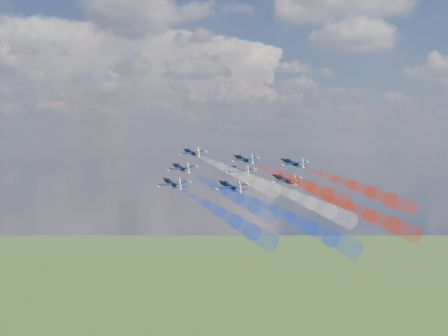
# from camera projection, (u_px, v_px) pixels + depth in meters

# --- Properties ---
(jet_lead) EXTENTS (12.79, 13.61, 5.50)m
(jet_lead) POSITION_uv_depth(u_px,v_px,m) (192.00, 153.00, 155.71)
(jet_lead) COLOR black
(trail_lead) EXTENTS (22.37, 31.48, 10.59)m
(trail_lead) POSITION_uv_depth(u_px,v_px,m) (233.00, 172.00, 137.05)
(trail_lead) COLOR white
(jet_inner_left) EXTENTS (12.79, 13.61, 5.50)m
(jet_inner_left) POSITION_uv_depth(u_px,v_px,m) (181.00, 168.00, 142.74)
(jet_inner_left) COLOR black
(trail_inner_left) EXTENTS (22.37, 31.48, 10.59)m
(trail_inner_left) POSITION_uv_depth(u_px,v_px,m) (225.00, 191.00, 124.08)
(trail_inner_left) COLOR blue
(jet_inner_right) EXTENTS (12.79, 13.61, 5.50)m
(jet_inner_right) POSITION_uv_depth(u_px,v_px,m) (244.00, 159.00, 150.08)
(jet_inner_right) COLOR black
(trail_inner_right) EXTENTS (22.37, 31.48, 10.59)m
(trail_inner_right) POSITION_uv_depth(u_px,v_px,m) (294.00, 180.00, 131.42)
(trail_inner_right) COLOR red
(jet_outer_left) EXTENTS (12.79, 13.61, 5.50)m
(jet_outer_left) POSITION_uv_depth(u_px,v_px,m) (172.00, 184.00, 129.69)
(jet_outer_left) COLOR black
(trail_outer_left) EXTENTS (22.37, 31.48, 10.59)m
(trail_outer_left) POSITION_uv_depth(u_px,v_px,m) (220.00, 212.00, 111.02)
(trail_outer_left) COLOR blue
(jet_center_third) EXTENTS (12.79, 13.61, 5.50)m
(jet_center_third) POSITION_uv_depth(u_px,v_px,m) (239.00, 171.00, 138.35)
(jet_center_third) COLOR black
(trail_center_third) EXTENTS (22.37, 31.48, 10.59)m
(trail_center_third) POSITION_uv_depth(u_px,v_px,m) (294.00, 195.00, 119.69)
(trail_center_third) COLOR white
(jet_outer_right) EXTENTS (12.79, 13.61, 5.50)m
(jet_outer_right) POSITION_uv_depth(u_px,v_px,m) (293.00, 163.00, 146.89)
(jet_outer_right) COLOR black
(trail_outer_right) EXTENTS (22.37, 31.48, 10.59)m
(trail_outer_right) POSITION_uv_depth(u_px,v_px,m) (352.00, 185.00, 128.22)
(trail_outer_right) COLOR red
(jet_rear_left) EXTENTS (12.79, 13.61, 5.50)m
(jet_rear_left) POSITION_uv_depth(u_px,v_px,m) (230.00, 187.00, 125.08)
(jet_rear_left) COLOR black
(trail_rear_left) EXTENTS (22.37, 31.48, 10.59)m
(trail_rear_left) POSITION_uv_depth(u_px,v_px,m) (290.00, 217.00, 106.42)
(trail_rear_left) COLOR blue
(jet_rear_right) EXTENTS (12.79, 13.61, 5.50)m
(jet_rear_right) POSITION_uv_depth(u_px,v_px,m) (285.00, 180.00, 134.43)
(jet_rear_right) COLOR black
(trail_rear_right) EXTENTS (22.37, 31.48, 10.59)m
(trail_rear_right) POSITION_uv_depth(u_px,v_px,m) (349.00, 206.00, 115.76)
(trail_rear_right) COLOR red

